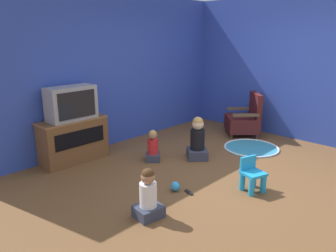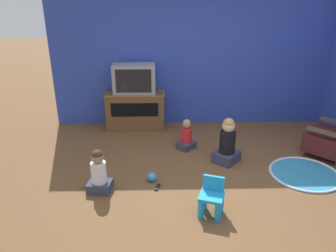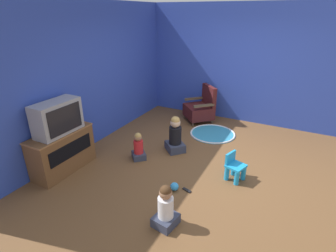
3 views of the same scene
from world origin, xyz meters
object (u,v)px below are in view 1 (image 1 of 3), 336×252
Objects in this scene: black_armchair at (244,120)px; child_watching_left at (197,141)px; tv_cabinet at (74,139)px; television at (71,103)px; child_watching_right at (153,147)px; child_watching_center at (148,196)px; remote_control at (189,192)px; toy_ball at (175,186)px; yellow_kid_chair at (252,177)px.

child_watching_left is at bearing -41.01° from black_armchair.
television is (0.00, -0.02, 0.61)m from tv_cabinet.
black_armchair is 2.30m from child_watching_right.
child_watching_left is at bearing 31.50° from child_watching_center.
child_watching_center is (-1.83, -0.76, -0.05)m from child_watching_left.
remote_control is at bearing -78.61° from television.
child_watching_center is 3.84× the size of remote_control.
child_watching_center reaches higher than child_watching_right.
child_watching_center is 0.75m from toy_ball.
tv_cabinet reaches higher than child_watching_center.
child_watching_center is 1.75m from child_watching_right.
remote_control is at bearing 11.69° from child_watching_center.
television reaches higher than child_watching_right.
remote_control is at bearing -78.74° from tv_cabinet.
remote_control is at bearing -67.74° from toy_ball.
yellow_kid_chair is at bearing -155.70° from child_watching_left.
child_watching_left reaches higher than child_watching_right.
black_armchair reaches higher than remote_control.
child_watching_center is (-0.34, -2.16, -0.11)m from tv_cabinet.
yellow_kid_chair is at bearing -45.71° from toy_ball.
child_watching_left reaches higher than toy_ball.
remote_control is at bearing -28.10° from black_armchair.
black_armchair reaches higher than child_watching_right.
tv_cabinet is 3.43m from black_armchair.
tv_cabinet reaches higher than toy_ball.
television reaches higher than toy_ball.
toy_ball is at bearing 158.25° from child_watching_left.
toy_ball is (-2.83, -0.67, -0.27)m from black_armchair.
television is at bearing 28.52° from remote_control.
child_watching_center is at bearing -162.91° from toy_ball.
child_watching_left is (1.49, -1.38, -0.67)m from television.
toy_ball is (0.69, 0.21, -0.20)m from child_watching_center.
television is at bearing 130.46° from yellow_kid_chair.
toy_ball is at bearing -31.85° from black_armchair.
child_watching_left is (0.43, 1.28, 0.11)m from yellow_kid_chair.
black_armchair is at bearing 52.11° from yellow_kid_chair.
television is 1.69× the size of yellow_kid_chair.
toy_ball is (-1.14, -0.55, -0.25)m from child_watching_left.
child_watching_left is at bearing 25.51° from toy_ball.
child_watching_right is at bearing -53.80° from black_armchair.
child_watching_left reaches higher than child_watching_center.
remote_control is at bearing 157.70° from yellow_kid_chair.
black_armchair is 2.54m from yellow_kid_chair.
television is 3.48m from black_armchair.
remote_control is (0.42, -2.12, -0.36)m from tv_cabinet.
remote_control is at bearing -156.94° from child_watching_right.
television is 0.88× the size of black_armchair.
yellow_kid_chair is 0.76× the size of child_watching_center.
toy_ball is at bearing 26.14° from child_watching_center.
television reaches higher than child_watching_center.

